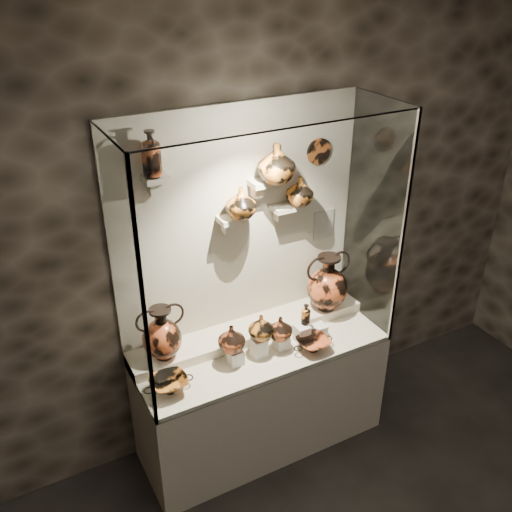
{
  "coord_description": "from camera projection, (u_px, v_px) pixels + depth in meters",
  "views": [
    {
      "loc": [
        -1.48,
        -0.48,
        3.18
      ],
      "look_at": [
        -0.02,
        2.23,
        1.51
      ],
      "focal_mm": 40.0,
      "sensor_mm": 36.0,
      "label": 1
    }
  ],
  "objects": [
    {
      "name": "frame_post_left",
      "position": [
        144.0,
        306.0,
        2.85
      ],
      "size": [
        0.02,
        0.02,
        1.6
      ],
      "primitive_type": "cube",
      "color": "gray",
      "rests_on": "plinth"
    },
    {
      "name": "wall_plate",
      "position": [
        319.0,
        151.0,
        3.69
      ],
      "size": [
        0.18,
        0.02,
        0.18
      ],
      "primitive_type": "cylinder",
      "rotation": [
        1.57,
        0.0,
        0.0
      ],
      "color": "brown",
      "rests_on": "back_panel"
    },
    {
      "name": "ovoid_vase_c",
      "position": [
        300.0,
        191.0,
        3.64
      ],
      "size": [
        0.21,
        0.21,
        0.19
      ],
      "primitive_type": "imported",
      "rotation": [
        0.0,
        0.0,
        -0.17
      ],
      "color": "#BC6721",
      "rests_on": "bracket_cc"
    },
    {
      "name": "plinth",
      "position": [
        261.0,
        398.0,
        4.0
      ],
      "size": [
        1.7,
        0.6,
        0.8
      ],
      "primitive_type": "cube",
      "color": "#BCB198",
      "rests_on": "floor"
    },
    {
      "name": "bracket_cc",
      "position": [
        282.0,
        208.0,
        3.68
      ],
      "size": [
        0.14,
        0.12,
        0.04
      ],
      "primitive_type": "cube",
      "color": "#BCB198",
      "rests_on": "back_panel"
    },
    {
      "name": "lekythos_tall",
      "position": [
        151.0,
        152.0,
        3.07
      ],
      "size": [
        0.15,
        0.15,
        0.29
      ],
      "primitive_type": null,
      "rotation": [
        0.0,
        0.0,
        -0.39
      ],
      "color": "#B84A23",
      "rests_on": "bracket_ul"
    },
    {
      "name": "lekythos_small",
      "position": [
        306.0,
        313.0,
        3.8
      ],
      "size": [
        0.1,
        0.1,
        0.17
      ],
      "primitive_type": null,
      "rotation": [
        0.0,
        0.0,
        -0.42
      ],
      "color": "#BC6721",
      "rests_on": "pedestal_d"
    },
    {
      "name": "kylix_right",
      "position": [
        313.0,
        343.0,
        3.76
      ],
      "size": [
        0.32,
        0.29,
        0.11
      ],
      "primitive_type": null,
      "rotation": [
        0.0,
        0.0,
        0.25
      ],
      "color": "#B84A23",
      "rests_on": "front_tier"
    },
    {
      "name": "ovoid_vase_a",
      "position": [
        241.0,
        203.0,
        3.46
      ],
      "size": [
        0.22,
        0.22,
        0.2
      ],
      "primitive_type": "imported",
      "rotation": [
        0.0,
        0.0,
        -0.19
      ],
      "color": "#BC6721",
      "rests_on": "bracket_ca"
    },
    {
      "name": "glass_front",
      "position": [
        288.0,
        267.0,
        3.2
      ],
      "size": [
        1.7,
        0.01,
        1.6
      ],
      "primitive_type": "cube",
      "color": "white",
      "rests_on": "plinth"
    },
    {
      "name": "bracket_ul",
      "position": [
        156.0,
        178.0,
        3.17
      ],
      "size": [
        0.14,
        0.12,
        0.04
      ],
      "primitive_type": "cube",
      "color": "#BCB198",
      "rests_on": "back_panel"
    },
    {
      "name": "amphora_right",
      "position": [
        327.0,
        282.0,
        4.0
      ],
      "size": [
        0.38,
        0.38,
        0.42
      ],
      "primitive_type": null,
      "rotation": [
        0.0,
        0.0,
        0.14
      ],
      "color": "#B84A23",
      "rests_on": "rear_tier"
    },
    {
      "name": "bracket_ca",
      "position": [
        230.0,
        220.0,
        3.52
      ],
      "size": [
        0.14,
        0.12,
        0.04
      ],
      "primitive_type": "cube",
      "color": "#BCB198",
      "rests_on": "back_panel"
    },
    {
      "name": "kylix_left",
      "position": [
        169.0,
        384.0,
        3.4
      ],
      "size": [
        0.31,
        0.27,
        0.11
      ],
      "primitive_type": null,
      "rotation": [
        0.0,
        0.0,
        -0.09
      ],
      "color": "#BC6721",
      "rests_on": "front_tier"
    },
    {
      "name": "frame_post_right",
      "position": [
        403.0,
        236.0,
        3.55
      ],
      "size": [
        0.02,
        0.02,
        1.6
      ],
      "primitive_type": "cube",
      "color": "gray",
      "rests_on": "plinth"
    },
    {
      "name": "jug_b",
      "position": [
        261.0,
        327.0,
        3.64
      ],
      "size": [
        0.21,
        0.21,
        0.17
      ],
      "primitive_type": "imported",
      "rotation": [
        0.0,
        0.0,
        0.34
      ],
      "color": "#BC6721",
      "rests_on": "pedestal_b"
    },
    {
      "name": "glass_right",
      "position": [
        374.0,
        218.0,
        3.78
      ],
      "size": [
        0.01,
        0.6,
        1.6
      ],
      "primitive_type": "cube",
      "color": "white",
      "rests_on": "plinth"
    },
    {
      "name": "bracket_cb",
      "position": [
        258.0,
        184.0,
        3.51
      ],
      "size": [
        0.1,
        0.12,
        0.04
      ],
      "primitive_type": "cube",
      "color": "#BCB198",
      "rests_on": "back_panel"
    },
    {
      "name": "front_tier",
      "position": [
        262.0,
        350.0,
        3.8
      ],
      "size": [
        1.68,
        0.58,
        0.03
      ],
      "primitive_type": "cube",
      "color": "beige",
      "rests_on": "plinth"
    },
    {
      "name": "ovoid_vase_b",
      "position": [
        276.0,
        163.0,
        3.43
      ],
      "size": [
        0.23,
        0.23,
        0.24
      ],
      "primitive_type": "imported",
      "rotation": [
        0.0,
        0.0,
        -0.0
      ],
      "color": "#BC6721",
      "rests_on": "bracket_cb"
    },
    {
      "name": "pedestal_a",
      "position": [
        235.0,
        357.0,
        3.64
      ],
      "size": [
        0.09,
        0.09,
        0.1
      ],
      "primitive_type": "cube",
      "color": "silver",
      "rests_on": "front_tier"
    },
    {
      "name": "glass_top",
      "position": [
        263.0,
        114.0,
        3.05
      ],
      "size": [
        1.7,
        0.6,
        0.01
      ],
      "primitive_type": "cube",
      "color": "white",
      "rests_on": "back_panel"
    },
    {
      "name": "jug_a",
      "position": [
        231.0,
        338.0,
        3.58
      ],
      "size": [
        0.18,
        0.18,
        0.18
      ],
      "primitive_type": "imported",
      "rotation": [
        0.0,
        0.0,
        0.05
      ],
      "color": "#B84A23",
      "rests_on": "pedestal_a"
    },
    {
      "name": "rear_tier",
      "position": [
        250.0,
        332.0,
        3.92
      ],
      "size": [
        1.7,
        0.25,
        0.1
      ],
      "primitive_type": "cube",
      "color": "beige",
      "rests_on": "plinth"
    },
    {
      "name": "pedestal_b",
      "position": [
        259.0,
        347.0,
        3.7
      ],
      "size": [
        0.09,
        0.09,
        0.13
      ],
      "primitive_type": "cube",
      "color": "silver",
      "rests_on": "front_tier"
    },
    {
      "name": "pedestal_e",
      "position": [
        319.0,
        330.0,
        3.91
      ],
      "size": [
        0.09,
        0.09,
        0.08
      ],
      "primitive_type": "cube",
      "color": "silver",
      "rests_on": "front_tier"
    },
    {
      "name": "pedestal_c",
      "position": [
        281.0,
        342.0,
        3.78
      ],
      "size": [
        0.09,
        0.09,
        0.09
      ],
      "primitive_type": "cube",
      "color": "silver",
      "rests_on": "front_tier"
    },
    {
      "name": "back_panel",
      "position": [
        239.0,
        226.0,
        3.67
      ],
      "size": [
        1.7,
        0.03,
        1.6
      ],
      "primitive_type": "cube",
      "color": "#BCB198",
      "rests_on": "plinth"
    },
    {
      "name": "jug_c",
      "position": [
        280.0,
        328.0,
        3.7
      ],
      "size": [
        0.18,
        0.18,
        0.17
      ],
      "primitive_type": "imported",
      "rotation": [
        0.0,
        0.0,
        0.17
      ],
      "color": "#B84A23",
      "rests_on": "pedestal_c"
    },
    {
      "name": "wall_back",
      "position": [
        238.0,
        226.0,
        3.68
      ],
      "size": [
        5.0,
        0.02,
        3.2
      ],
      "primitive_type": "cube",
      "color": "black",
      "rests_on": "ground"
    },
    {
      "name": "glass_left",
      "position": [
        125.0,
        280.0,
        3.08
      ],
      "size": [
        0.01,
        0.6,
        1.6
      ],
      "primitive_type": "cube",
      "color": "white",
      "rests_on": "plinth"
    },
    {
      "name": "info_placard",
      "position": [
        323.0,
        224.0,
        3.98
      ],
      "size": [
        0.16,
        0.01,
        0.21
      ],
      "primitive_type": "cube",
      "color": "beige",
      "rests_on": "back_panel"
    },
    {
      "name": "amphora_left",
      "position": [
        162.0,
        333.0,
        3.53
      ],
      "size": [
        0.31,
        0.31,
        0.36
      ],
      "primitive_type": null,
      "rotation": [
        0.0,
        0.0,
        0.08
      ],
      "color": "#B84A23",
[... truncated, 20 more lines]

